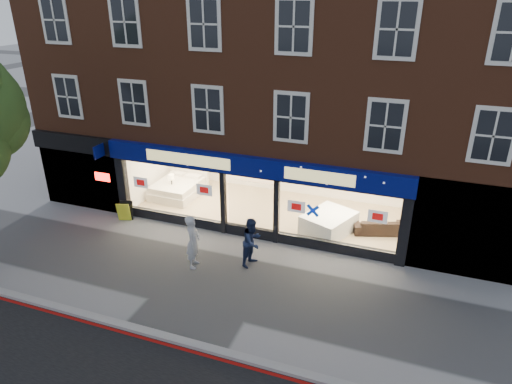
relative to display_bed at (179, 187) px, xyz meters
The scene contains 12 objects.
ground 6.90m from the display_bed, 51.39° to the right, with size 120.00×120.00×0.00m, color gray.
kerb_line 9.52m from the display_bed, 63.13° to the right, with size 60.00×0.10×0.01m, color #8C0A07.
kerb_stone 9.34m from the display_bed, 62.58° to the right, with size 60.00×0.25×0.12m, color gray.
showroom_floor 4.32m from the display_bed, ahead, with size 11.00×4.50×0.10m, color tan.
building 7.70m from the display_bed, 19.96° to the left, with size 19.00×8.26×10.30m.
display_bed is the anchor object (origin of this frame).
bedside_table 0.42m from the display_bed, 104.77° to the right, with size 0.45×0.45×0.55m, color brown.
mattress_stack 7.14m from the display_bed, ahead, with size 2.12×2.33×0.75m.
sofa 8.89m from the display_bed, ahead, with size 1.92×0.75×0.56m, color black.
a_board 2.94m from the display_bed, 108.29° to the right, with size 0.53×0.34×0.81m, color yellow.
pedestrian_grey 5.82m from the display_bed, 56.23° to the right, with size 0.69×0.45×1.89m, color #B6B7BE.
pedestrian_blue 6.47m from the display_bed, 38.67° to the right, with size 0.84×0.65×1.72m, color #172242.
Camera 1 is at (5.41, -11.10, 8.67)m, focal length 32.00 mm.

